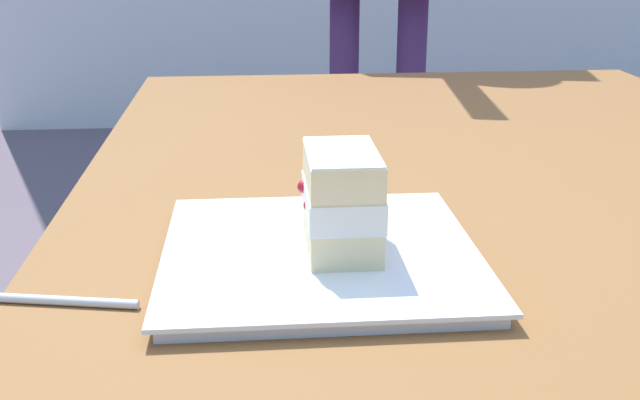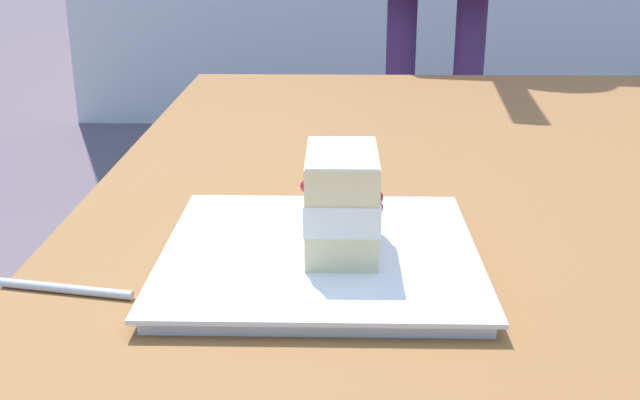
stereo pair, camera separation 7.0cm
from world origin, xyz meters
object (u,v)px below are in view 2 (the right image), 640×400
object	(u,v)px
patio_table	(532,289)
cake_slice	(342,201)
dessert_plate	(320,255)
dessert_fork	(26,285)

from	to	relation	value
patio_table	cake_slice	world-z (taller)	cake_slice
patio_table	dessert_plate	world-z (taller)	dessert_plate
dessert_fork	patio_table	bearing A→B (deg)	109.39
dessert_plate	cake_slice	xyz separation A→B (m)	(0.00, 0.02, 0.05)
patio_table	dessert_fork	world-z (taller)	dessert_fork
patio_table	dessert_fork	xyz separation A→B (m)	(0.17, -0.48, 0.08)
patio_table	cake_slice	xyz separation A→B (m)	(0.11, -0.21, 0.14)
dessert_plate	dessert_fork	xyz separation A→B (m)	(0.06, -0.25, -0.00)
patio_table	cake_slice	bearing A→B (deg)	-61.58
dessert_plate	dessert_fork	bearing A→B (deg)	-76.78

